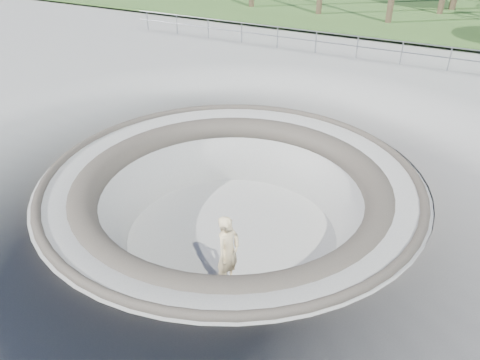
{
  "coord_description": "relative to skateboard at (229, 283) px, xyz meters",
  "views": [
    {
      "loc": [
        5.34,
        -9.58,
        6.42
      ],
      "look_at": [
        0.21,
        0.09,
        -0.1
      ],
      "focal_mm": 35.0,
      "sensor_mm": 36.0,
      "label": 1
    }
  ],
  "objects": [
    {
      "name": "skater",
      "position": [
        -0.0,
        -0.0,
        1.01
      ],
      "size": [
        0.57,
        0.78,
        1.99
      ],
      "primitive_type": "imported",
      "rotation": [
        0.0,
        0.0,
        1.44
      ],
      "color": "beige",
      "rests_on": "skateboard"
    },
    {
      "name": "skate_bowl",
      "position": [
        -0.98,
        1.97,
        0.0
      ],
      "size": [
        14.0,
        14.0,
        4.1
      ],
      "color": "#9E9E99",
      "rests_on": "ground"
    },
    {
      "name": "safety_railing",
      "position": [
        -0.98,
        13.97,
        2.52
      ],
      "size": [
        25.0,
        0.06,
        1.03
      ],
      "color": "gray",
      "rests_on": "ground"
    },
    {
      "name": "distant_hills",
      "position": [
        2.8,
        59.14,
        -5.19
      ],
      "size": [
        103.2,
        45.0,
        28.6
      ],
      "color": "brown",
      "rests_on": "ground"
    },
    {
      "name": "ground",
      "position": [
        -0.98,
        1.97,
        1.83
      ],
      "size": [
        180.0,
        180.0,
        0.0
      ],
      "primitive_type": "plane",
      "color": "#9E9E99",
      "rests_on": "ground"
    },
    {
      "name": "skateboard",
      "position": [
        0.0,
        0.0,
        0.0
      ],
      "size": [
        0.89,
        0.39,
        0.09
      ],
      "color": "#9A643D",
      "rests_on": "ground"
    }
  ]
}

